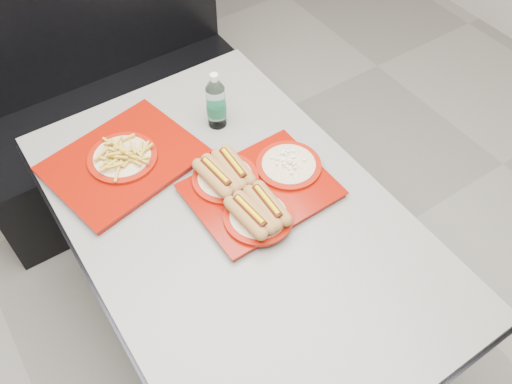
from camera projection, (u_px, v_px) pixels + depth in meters
ground at (242, 325)px, 2.22m from camera, size 6.00×6.00×0.00m
diner_table at (238, 247)px, 1.77m from camera, size 0.92×1.42×0.75m
booth_bench at (111, 102)px, 2.48m from camera, size 1.30×0.57×1.35m
tray_near at (255, 188)px, 1.67m from camera, size 0.45×0.39×0.09m
tray_far at (123, 159)px, 1.75m from camera, size 0.53×0.45×0.09m
water_bottle at (216, 103)px, 1.82m from camera, size 0.07×0.07×0.21m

